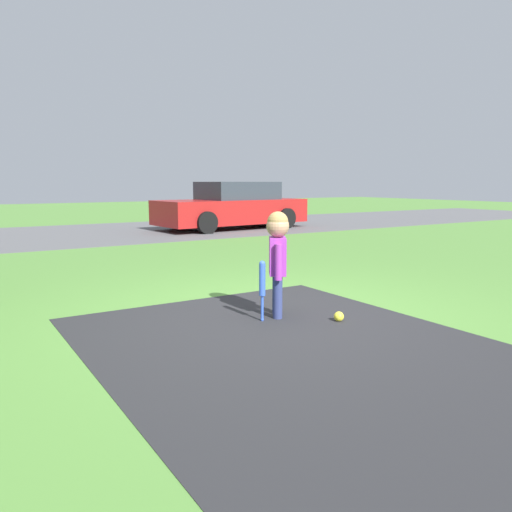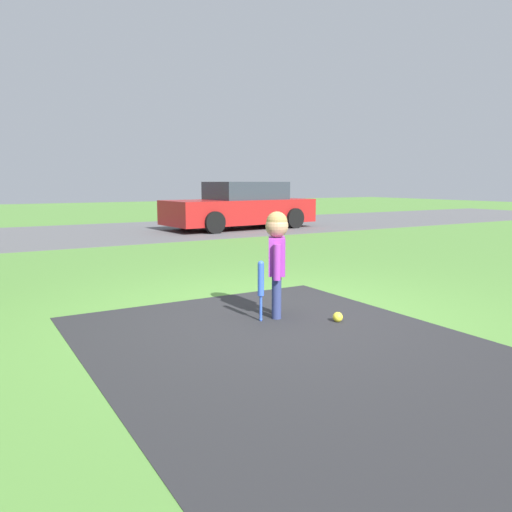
{
  "view_description": "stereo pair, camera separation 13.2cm",
  "coord_description": "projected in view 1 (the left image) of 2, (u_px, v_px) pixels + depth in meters",
  "views": [
    {
      "loc": [
        -2.8,
        -4.1,
        1.34
      ],
      "look_at": [
        -0.02,
        0.31,
        0.56
      ],
      "focal_mm": 35.0,
      "sensor_mm": 36.0,
      "label": 1
    },
    {
      "loc": [
        -2.69,
        -4.17,
        1.34
      ],
      "look_at": [
        -0.02,
        0.31,
        0.56
      ],
      "focal_mm": 35.0,
      "sensor_mm": 36.0,
      "label": 2
    }
  ],
  "objects": [
    {
      "name": "baseball_bat",
      "position": [
        262.0,
        282.0,
        4.78
      ],
      "size": [
        0.06,
        0.06,
        0.6
      ],
      "color": "blue",
      "rests_on": "ground"
    },
    {
      "name": "ground_plane",
      "position": [
        274.0,
        314.0,
        5.1
      ],
      "size": [
        60.0,
        60.0,
        0.0
      ],
      "primitive_type": "plane",
      "color": "#518438"
    },
    {
      "name": "child",
      "position": [
        278.0,
        249.0,
        4.92
      ],
      "size": [
        0.29,
        0.38,
        1.05
      ],
      "rotation": [
        0.0,
        0.0,
        1.01
      ],
      "color": "navy",
      "rests_on": "ground"
    },
    {
      "name": "parked_car",
      "position": [
        233.0,
        207.0,
        14.47
      ],
      "size": [
        4.51,
        2.16,
        1.35
      ],
      "rotation": [
        0.0,
        0.0,
        3.22
      ],
      "color": "maroon",
      "rests_on": "ground"
    },
    {
      "name": "driveway_strip",
      "position": [
        462.0,
        424.0,
        2.78
      ],
      "size": [
        3.1,
        7.0,
        0.01
      ],
      "color": "#262628",
      "rests_on": "ground"
    },
    {
      "name": "street_strip",
      "position": [
        71.0,
        234.0,
        12.91
      ],
      "size": [
        40.0,
        6.0,
        0.01
      ],
      "color": "#59595B",
      "rests_on": "ground"
    },
    {
      "name": "sports_ball",
      "position": [
        339.0,
        316.0,
        4.83
      ],
      "size": [
        0.1,
        0.1,
        0.1
      ],
      "color": "yellow",
      "rests_on": "ground"
    }
  ]
}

